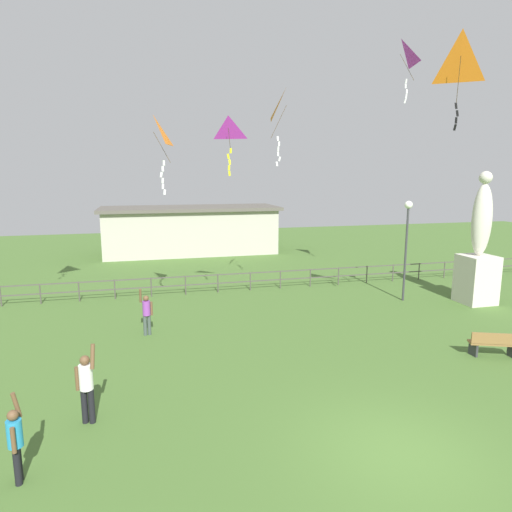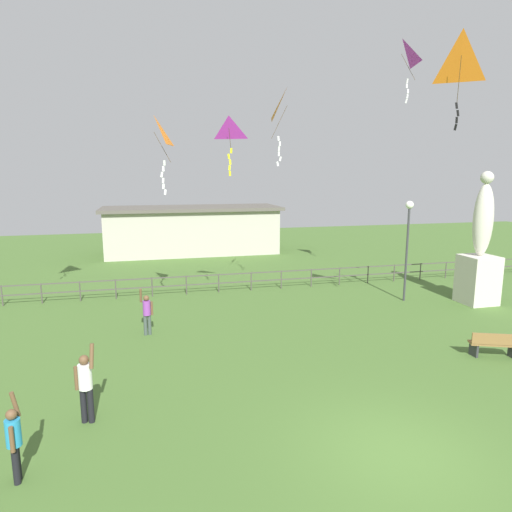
{
  "view_description": "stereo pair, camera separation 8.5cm",
  "coord_description": "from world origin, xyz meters",
  "views": [
    {
      "loc": [
        -5.04,
        -7.42,
        5.8
      ],
      "look_at": [
        -1.45,
        6.74,
        3.14
      ],
      "focal_mm": 31.09,
      "sensor_mm": 36.0,
      "label": 1
    },
    {
      "loc": [
        -4.95,
        -7.44,
        5.8
      ],
      "look_at": [
        -1.45,
        6.74,
        3.14
      ],
      "focal_mm": 31.09,
      "sensor_mm": 36.0,
      "label": 2
    }
  ],
  "objects": [
    {
      "name": "statue_monument",
      "position": [
        9.65,
        9.3,
        2.1
      ],
      "size": [
        1.43,
        1.43,
        5.99
      ],
      "color": "beige",
      "rests_on": "ground_plane"
    },
    {
      "name": "kite_4",
      "position": [
        -1.73,
        9.97,
        7.52
      ],
      "size": [
        1.05,
        0.74,
        2.26
      ],
      "color": "#B22DB2"
    },
    {
      "name": "lamppost",
      "position": [
        6.64,
        10.44,
        3.37
      ],
      "size": [
        0.36,
        0.36,
        4.67
      ],
      "color": "#38383D",
      "rests_on": "ground_plane"
    },
    {
      "name": "kite_2",
      "position": [
        4.61,
        5.05,
        9.36
      ],
      "size": [
        1.25,
        1.11,
        2.93
      ],
      "color": "orange"
    },
    {
      "name": "waterfront_railing",
      "position": [
        -0.45,
        14.0,
        0.63
      ],
      "size": [
        36.0,
        0.06,
        0.95
      ],
      "color": "#4C4742",
      "rests_on": "ground_plane"
    },
    {
      "name": "person_0",
      "position": [
        -6.52,
        2.94,
        1.0
      ],
      "size": [
        0.51,
        0.38,
        1.99
      ],
      "color": "black",
      "rests_on": "ground_plane"
    },
    {
      "name": "person_2",
      "position": [
        -7.58,
        1.05,
        0.88
      ],
      "size": [
        0.28,
        0.47,
        1.76
      ],
      "color": "black",
      "rests_on": "ground_plane"
    },
    {
      "name": "park_bench",
      "position": [
        5.74,
        3.82,
        0.46
      ],
      "size": [
        1.55,
        0.93,
        0.85
      ],
      "color": "olive",
      "rests_on": "ground_plane"
    },
    {
      "name": "ground_plane",
      "position": [
        0.0,
        0.0,
        0.0
      ],
      "size": [
        80.0,
        80.0,
        0.0
      ],
      "primitive_type": "plane",
      "color": "#476B2D"
    },
    {
      "name": "kite_3",
      "position": [
        -4.54,
        10.15,
        7.3
      ],
      "size": [
        1.02,
        1.03,
        2.91
      ],
      "color": "orange"
    },
    {
      "name": "kite_5",
      "position": [
        6.63,
        11.8,
        11.18
      ],
      "size": [
        1.18,
        1.33,
        2.72
      ],
      "color": "#B22DB2"
    },
    {
      "name": "pavilion_building",
      "position": [
        -1.67,
        26.0,
        1.77
      ],
      "size": [
        13.1,
        5.05,
        3.5
      ],
      "color": "#B7B2A3",
      "rests_on": "ground_plane"
    },
    {
      "name": "kite_6",
      "position": [
        1.18,
        11.8,
        8.73
      ],
      "size": [
        1.15,
        1.22,
        3.32
      ],
      "color": "orange"
    },
    {
      "name": "person_1",
      "position": [
        -5.1,
        8.66,
        0.89
      ],
      "size": [
        0.47,
        0.28,
        1.76
      ],
      "color": "#3F4C47",
      "rests_on": "ground_plane"
    }
  ]
}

